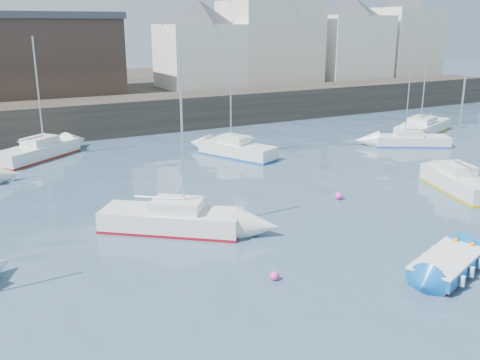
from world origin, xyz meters
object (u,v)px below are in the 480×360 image
buoy_mid (339,199)px  sailboat_g (423,127)px  sailboat_d (411,140)px  blue_dinghy (447,264)px  sailboat_b (172,219)px  buoy_near (275,280)px  sailboat_c (458,182)px  buoy_far (174,200)px  sailboat_f (237,149)px  sailboat_h (38,151)px

buoy_mid → sailboat_g: bearing=31.7°
sailboat_d → buoy_mid: size_ratio=17.46×
blue_dinghy → sailboat_b: sailboat_b is taller
blue_dinghy → buoy_mid: 9.58m
blue_dinghy → buoy_near: (-6.16, 2.76, -0.42)m
sailboat_b → sailboat_g: size_ratio=0.90×
sailboat_c → sailboat_d: (6.60, 10.16, -0.13)m
sailboat_d → buoy_far: sailboat_d is taller
sailboat_b → sailboat_g: bearing=21.7°
blue_dinghy → sailboat_f: size_ratio=0.54×
blue_dinghy → sailboat_g: size_ratio=0.45×
sailboat_g → buoy_far: size_ratio=26.65×
sailboat_c → sailboat_d: size_ratio=1.02×
sailboat_h → sailboat_c: bearing=-44.3°
buoy_near → buoy_far: size_ratio=1.01×
sailboat_b → buoy_near: sailboat_b is taller
blue_dinghy → sailboat_f: sailboat_f is taller
blue_dinghy → sailboat_c: 11.65m
sailboat_c → buoy_near: (-15.30, -4.47, -0.58)m
buoy_mid → sailboat_f: bearing=91.8°
sailboat_f → sailboat_g: bearing=-0.4°
sailboat_h → buoy_mid: sailboat_h is taller
sailboat_b → blue_dinghy: bearing=-50.6°
blue_dinghy → buoy_far: size_ratio=11.91×
blue_dinghy → buoy_near: bearing=155.9°
sailboat_f → sailboat_h: size_ratio=0.92×
sailboat_h → sailboat_d: bearing=-19.7°
sailboat_h → buoy_near: 24.77m
sailboat_h → buoy_mid: 22.11m
sailboat_g → buoy_near: bearing=-146.1°
sailboat_f → buoy_mid: sailboat_f is taller
sailboat_f → sailboat_g: 18.66m
blue_dinghy → buoy_far: 14.79m
blue_dinghy → buoy_mid: blue_dinghy is taller
sailboat_d → buoy_near: (-21.90, -14.63, -0.45)m
sailboat_h → buoy_far: bearing=-69.4°
sailboat_c → sailboat_g: bearing=49.8°
sailboat_g → sailboat_h: (-31.56, 6.39, 0.02)m
sailboat_b → buoy_mid: sailboat_b is taller
sailboat_b → buoy_near: 6.83m
sailboat_d → sailboat_b: bearing=-161.2°
sailboat_b → buoy_mid: bearing=-0.4°
sailboat_c → sailboat_d: bearing=57.0°
buoy_near → sailboat_b: bearing=103.3°
sailboat_f → buoy_far: (-7.81, -7.26, -0.55)m
sailboat_g → buoy_near: 32.04m
blue_dinghy → buoy_mid: size_ratio=10.01×
sailboat_b → buoy_far: size_ratio=23.87×
sailboat_g → buoy_near: (-26.60, -17.86, -0.54)m
blue_dinghy → sailboat_g: 29.04m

